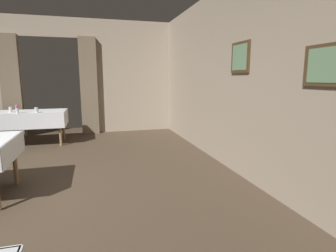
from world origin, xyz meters
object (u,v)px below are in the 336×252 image
object	(u,v)px
dining_table_far	(30,116)
flower_vase_far	(17,109)
glass_far_b	(36,110)
glass_far_c	(10,109)

from	to	relation	value
dining_table_far	flower_vase_far	size ratio (longest dim) A/B	8.45
dining_table_far	glass_far_b	size ratio (longest dim) A/B	13.00
dining_table_far	flower_vase_far	xyz separation A→B (m)	(-0.18, -0.30, 0.20)
flower_vase_far	glass_far_c	xyz separation A→B (m)	(-0.18, 0.24, -0.04)
flower_vase_far	glass_far_b	world-z (taller)	flower_vase_far
dining_table_far	glass_far_b	world-z (taller)	glass_far_b
flower_vase_far	glass_far_b	bearing A→B (deg)	-1.95
glass_far_b	flower_vase_far	bearing A→B (deg)	178.05
flower_vase_far	glass_far_c	size ratio (longest dim) A/B	1.51
glass_far_b	dining_table_far	bearing A→B (deg)	122.37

